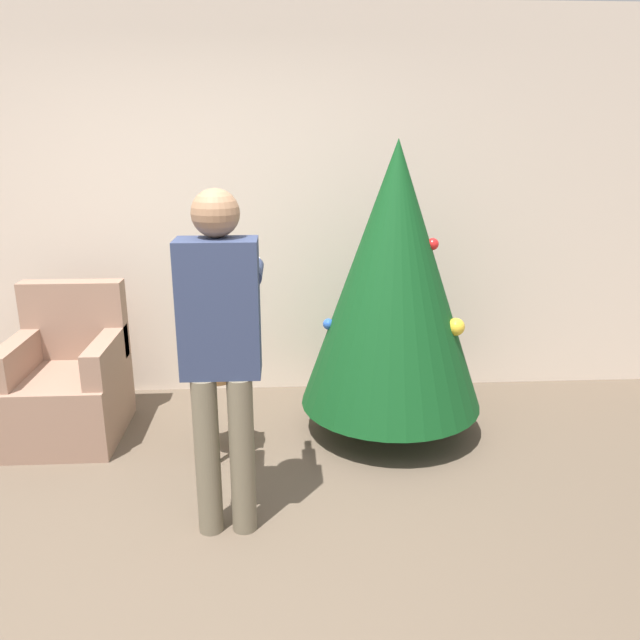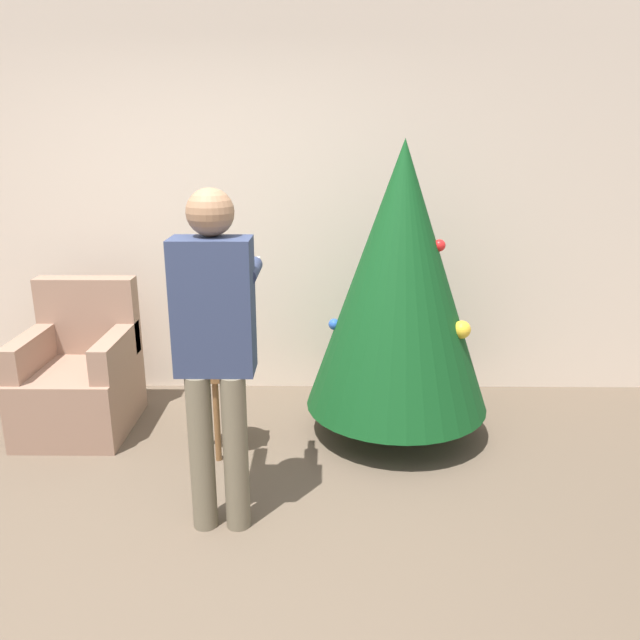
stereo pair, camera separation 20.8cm
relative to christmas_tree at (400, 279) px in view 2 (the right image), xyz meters
The scene contains 8 objects.
ground_plane 2.09m from the christmas_tree, 126.96° to the right, with size 14.00×14.00×0.00m, color brown.
wall_back 1.38m from the christmas_tree, 144.66° to the left, with size 8.00×0.06×2.70m.
christmas_tree is the anchor object (origin of this frame).
armchair 2.16m from the christmas_tree, behind, with size 0.65×0.73×0.95m.
person_standing 1.36m from the christmas_tree, 134.99° to the right, with size 0.39×0.57×1.64m.
side_stool 1.27m from the christmas_tree, 166.17° to the right, with size 0.32×0.32×0.54m.
laptop 1.21m from the christmas_tree, 166.17° to the right, with size 0.30×0.21×0.02m.
book 1.21m from the christmas_tree, 166.17° to the right, with size 0.19×0.13×0.02m.
Camera 2 is at (0.64, -2.23, 1.88)m, focal length 35.00 mm.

